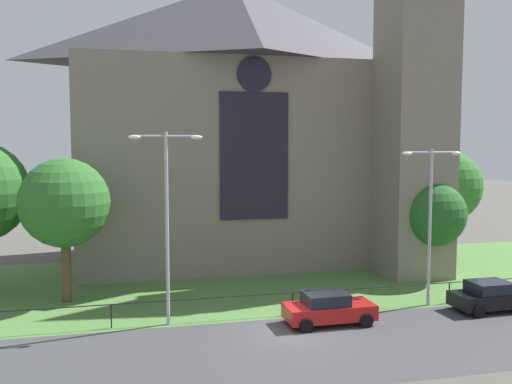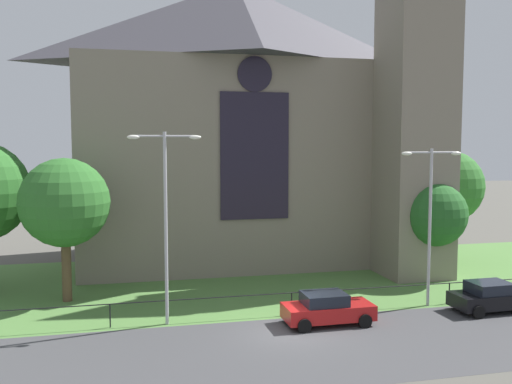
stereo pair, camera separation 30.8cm
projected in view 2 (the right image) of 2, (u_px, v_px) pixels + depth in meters
The scene contains 12 objects.
ground at pixel (243, 280), 34.70m from camera, with size 160.00×160.00×0.00m, color #56544C.
road_asphalt at pixel (301, 348), 23.04m from camera, with size 120.00×8.00×0.01m, color #424244.
grass_verge at pixel (250, 288), 32.75m from camera, with size 120.00×20.00×0.01m, color #517F3D.
church_building at pixel (248, 119), 40.24m from camera, with size 23.20×16.20×26.00m.
iron_railing at pixel (292, 295), 27.54m from camera, with size 34.99×0.07×1.13m.
tree_left_near at pixel (65, 203), 29.57m from camera, with size 4.76×4.76×7.73m.
tree_right_far at pixel (447, 187), 40.39m from camera, with size 5.27×5.27×8.02m.
tree_right_near at pixel (435, 215), 34.21m from camera, with size 3.92×3.92×6.09m.
streetlamp_near at pixel (166, 205), 25.67m from camera, with size 3.37×0.26×9.02m.
streetlamp_far at pixel (430, 206), 28.73m from camera, with size 3.37×0.26×8.23m.
parked_car_red at pixel (327, 309), 26.09m from camera, with size 4.22×2.06×1.51m.
parked_car_black at pixel (492, 297), 28.14m from camera, with size 4.24×2.11×1.51m.
Camera 2 is at (-6.84, -23.42, 8.44)m, focal length 39.01 mm.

